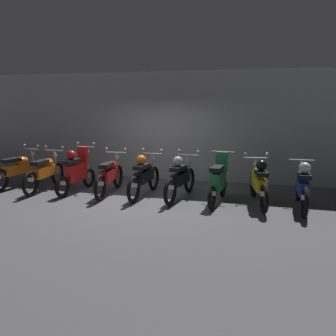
# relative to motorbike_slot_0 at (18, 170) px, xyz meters

# --- Properties ---
(ground_plane) EXTENTS (80.00, 80.00, 0.00)m
(ground_plane) POSITION_rel_motorbike_slot_0_xyz_m (3.74, -0.24, -0.49)
(ground_plane) COLOR #4C4C4F
(back_wall) EXTENTS (16.00, 0.30, 3.27)m
(back_wall) POSITION_rel_motorbike_slot_0_xyz_m (3.74, 2.15, 1.14)
(back_wall) COLOR #9EA0A3
(back_wall) RESTS_ON ground
(motorbike_slot_0) EXTENTS (0.59, 1.94, 1.15)m
(motorbike_slot_0) POSITION_rel_motorbike_slot_0_xyz_m (0.00, 0.00, 0.00)
(motorbike_slot_0) COLOR black
(motorbike_slot_0) RESTS_ON ground
(motorbike_slot_1) EXTENTS (0.59, 1.95, 1.15)m
(motorbike_slot_1) POSITION_rel_motorbike_slot_0_xyz_m (0.93, -0.11, 0.00)
(motorbike_slot_1) COLOR black
(motorbike_slot_1) RESTS_ON ground
(motorbike_slot_2) EXTENTS (0.59, 1.68, 1.29)m
(motorbike_slot_2) POSITION_rel_motorbike_slot_0_xyz_m (1.87, -0.08, 0.08)
(motorbike_slot_2) COLOR black
(motorbike_slot_2) RESTS_ON ground
(motorbike_slot_3) EXTENTS (0.59, 1.95, 1.15)m
(motorbike_slot_3) POSITION_rel_motorbike_slot_0_xyz_m (2.80, -0.04, 0.00)
(motorbike_slot_3) COLOR black
(motorbike_slot_3) RESTS_ON ground
(motorbike_slot_4) EXTENTS (0.59, 1.95, 1.15)m
(motorbike_slot_4) POSITION_rel_motorbike_slot_0_xyz_m (3.74, -0.01, 0.04)
(motorbike_slot_4) COLOR black
(motorbike_slot_4) RESTS_ON ground
(motorbike_slot_5) EXTENTS (0.58, 1.94, 1.15)m
(motorbike_slot_5) POSITION_rel_motorbike_slot_0_xyz_m (4.68, 0.01, 0.04)
(motorbike_slot_5) COLOR black
(motorbike_slot_5) RESTS_ON ground
(motorbike_slot_6) EXTENTS (0.56, 1.68, 1.18)m
(motorbike_slot_6) POSITION_rel_motorbike_slot_0_xyz_m (5.62, -0.09, 0.03)
(motorbike_slot_6) COLOR black
(motorbike_slot_6) RESTS_ON ground
(motorbike_slot_7) EXTENTS (0.59, 1.94, 1.15)m
(motorbike_slot_7) POSITION_rel_motorbike_slot_0_xyz_m (6.55, -0.05, 0.04)
(motorbike_slot_7) COLOR black
(motorbike_slot_7) RESTS_ON ground
(motorbike_slot_8) EXTENTS (0.56, 1.95, 1.08)m
(motorbike_slot_8) POSITION_rel_motorbike_slot_0_xyz_m (7.49, -0.11, 0.03)
(motorbike_slot_8) COLOR black
(motorbike_slot_8) RESTS_ON ground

